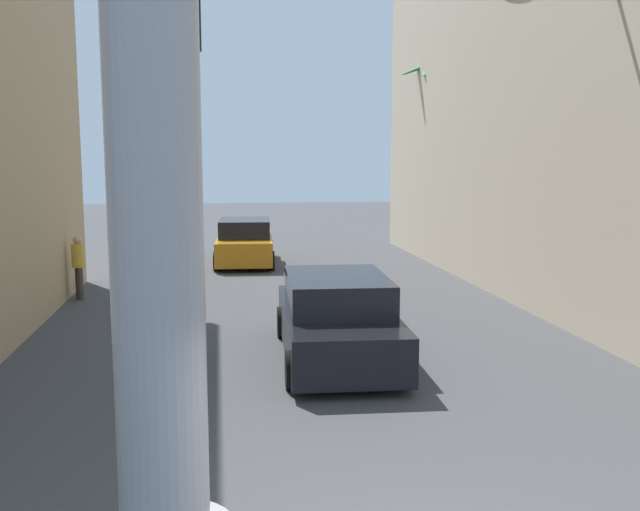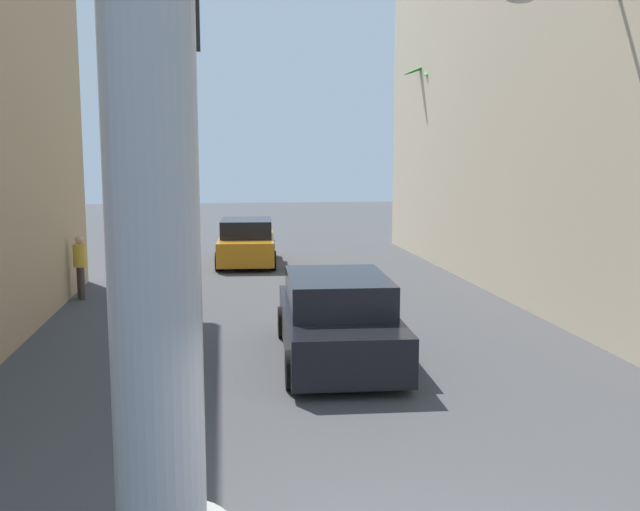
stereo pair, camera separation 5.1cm
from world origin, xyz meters
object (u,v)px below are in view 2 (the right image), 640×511
object	(u,v)px
palm_tree_far_right	(436,138)
palm_tree_mid_right	(577,81)
street_lamp	(616,132)
pedestrian_far_left	(80,262)
car_lead	(337,319)
car_far	(247,243)

from	to	relation	value
palm_tree_far_right	palm_tree_mid_right	xyz separation A→B (m)	(0.51, -9.59, 1.07)
palm_tree_far_right	palm_tree_mid_right	world-z (taller)	palm_tree_mid_right
palm_tree_far_right	palm_tree_mid_right	bearing A→B (deg)	-86.96
street_lamp	pedestrian_far_left	bearing A→B (deg)	150.14
car_lead	pedestrian_far_left	distance (m)	8.64
street_lamp	pedestrian_far_left	distance (m)	13.18
palm_tree_far_right	pedestrian_far_left	distance (m)	13.93
car_far	pedestrian_far_left	bearing A→B (deg)	-128.49
pedestrian_far_left	palm_tree_far_right	bearing A→B (deg)	30.49
pedestrian_far_left	car_far	bearing A→B (deg)	51.51
car_lead	palm_tree_mid_right	size ratio (longest dim) A/B	0.51
palm_tree_far_right	car_far	bearing A→B (deg)	-170.89
car_far	street_lamp	bearing A→B (deg)	-61.53
palm_tree_far_right	pedestrian_far_left	bearing A→B (deg)	-149.51
street_lamp	car_far	world-z (taller)	street_lamp
palm_tree_mid_right	pedestrian_far_left	distance (m)	13.24
palm_tree_far_right	pedestrian_far_left	world-z (taller)	palm_tree_far_right
car_far	palm_tree_far_right	xyz separation A→B (m)	(7.09, 1.14, 3.68)
car_far	palm_tree_mid_right	world-z (taller)	palm_tree_mid_right
pedestrian_far_left	car_lead	bearing A→B (deg)	-48.09
street_lamp	car_lead	distance (m)	6.34
palm_tree_mid_right	pedestrian_far_left	bearing A→B (deg)	167.30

